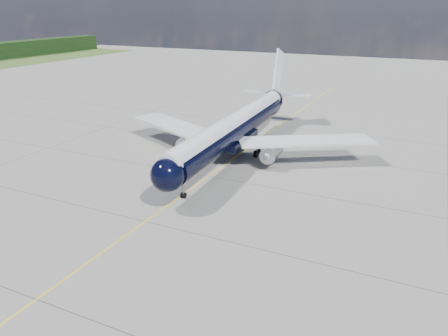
{
  "coord_description": "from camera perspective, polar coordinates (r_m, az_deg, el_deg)",
  "views": [
    {
      "loc": [
        26.24,
        -24.82,
        22.16
      ],
      "look_at": [
        5.17,
        19.22,
        4.0
      ],
      "focal_mm": 35.0,
      "sensor_mm": 36.0,
      "label": 1
    }
  ],
  "objects": [
    {
      "name": "main_airliner",
      "position": [
        68.39,
        1.75,
        5.46
      ],
      "size": [
        41.56,
        50.64,
        14.63
      ],
      "rotation": [
        0.0,
        0.0,
        0.05
      ],
      "color": "black",
      "rests_on": "ground"
    },
    {
      "name": "taxiway_centerline",
      "position": [
        60.51,
        -2.06,
        -1.09
      ],
      "size": [
        0.16,
        160.0,
        0.01
      ],
      "primitive_type": "cube",
      "color": "yellow",
      "rests_on": "ground"
    },
    {
      "name": "ground",
      "position": [
        64.69,
        -0.02,
        0.37
      ],
      "size": [
        320.0,
        320.0,
        0.0
      ],
      "primitive_type": "plane",
      "color": "gray",
      "rests_on": "ground"
    }
  ]
}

